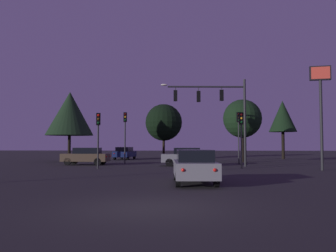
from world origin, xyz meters
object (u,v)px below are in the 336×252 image
car_far_lane (125,153)px  tree_center_horizon (164,122)px  traffic_light_corner_right (98,129)px  tree_right_cluster (70,114)px  traffic_light_corner_left (241,129)px  traffic_signal_mast_arm (218,105)px  car_crossing_right (185,156)px  tree_left_far (242,119)px  tree_behind_sign (283,116)px  traffic_light_far_side (125,128)px  car_nearside_lane (194,166)px  car_crossing_left (86,156)px  traffic_light_median (239,128)px  store_sign_illuminated (321,94)px

car_far_lane → tree_center_horizon: bearing=43.9°
traffic_light_corner_right → car_far_lane: (-1.25, 17.57, -2.13)m
tree_right_cluster → traffic_light_corner_left: bearing=-32.7°
traffic_signal_mast_arm → car_crossing_right: bearing=163.1°
tree_left_far → tree_right_cluster: bearing=177.4°
tree_behind_sign → traffic_light_far_side: bearing=-144.3°
traffic_light_corner_left → tree_behind_sign: bearing=67.2°
traffic_light_corner_left → traffic_light_corner_right: bearing=-175.0°
car_nearside_lane → car_crossing_left: size_ratio=1.14×
car_far_lane → traffic_light_median: bearing=-41.3°
traffic_light_corner_right → traffic_light_corner_left: bearing=5.0°
tree_center_horizon → traffic_light_median: bearing=-62.6°
traffic_light_far_side → car_crossing_right: traffic_light_far_side is taller
car_crossing_left → store_sign_illuminated: 19.67m
traffic_light_far_side → car_crossing_right: bearing=-26.6°
store_sign_illuminated → tree_left_far: store_sign_illuminated is taller
tree_left_far → tree_right_cluster: 18.38m
car_far_lane → tree_behind_sign: bearing=6.6°
traffic_light_far_side → car_crossing_right: size_ratio=1.17×
car_crossing_right → tree_right_cluster: bearing=149.1°
car_far_lane → tree_center_horizon: (4.51, 4.34, 4.02)m
traffic_signal_mast_arm → tree_center_horizon: 19.42m
traffic_signal_mast_arm → traffic_light_corner_left: bearing=-58.4°
traffic_light_corner_left → store_sign_illuminated: size_ratio=0.58×
car_nearside_lane → store_sign_illuminated: bearing=44.8°
traffic_light_median → tree_behind_sign: size_ratio=0.64×
traffic_signal_mast_arm → traffic_light_corner_right: (-9.07, -3.38, -2.11)m
car_nearside_lane → tree_right_cluster: 25.33m
car_far_lane → tree_right_cluster: bearing=-130.2°
tree_behind_sign → store_sign_illuminated: bearing=-97.5°
traffic_light_far_side → tree_behind_sign: tree_behind_sign is taller
car_crossing_right → tree_center_horizon: (-3.10, 17.70, 4.03)m
traffic_light_median → tree_right_cluster: tree_right_cluster is taller
car_crossing_right → tree_right_cluster: 15.26m
car_nearside_lane → traffic_light_median: bearing=75.3°
traffic_light_median → tree_behind_sign: tree_behind_sign is taller
tree_behind_sign → car_far_lane: bearing=-173.4°
tree_left_far → traffic_signal_mast_arm: bearing=-112.3°
car_crossing_left → tree_right_cluster: 8.74m
tree_left_far → tree_right_cluster: (-18.35, 0.82, 0.71)m
store_sign_illuminated → tree_behind_sign: (2.70, 20.49, 0.09)m
traffic_signal_mast_arm → tree_left_far: 8.14m
traffic_light_far_side → tree_right_cluster: tree_right_cluster is taller
traffic_light_far_side → car_crossing_left: 4.47m
tree_behind_sign → traffic_light_median: bearing=-119.2°
traffic_light_median → tree_behind_sign: bearing=60.8°
traffic_light_corner_left → traffic_light_corner_right: size_ratio=1.02×
traffic_light_corner_right → tree_left_far: bearing=41.9°
car_far_lane → tree_right_cluster: 8.82m
traffic_light_far_side → car_nearside_lane: (6.21, -16.53, -2.59)m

